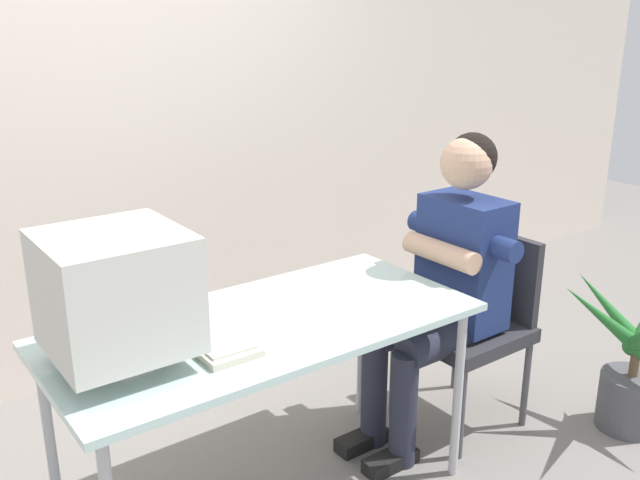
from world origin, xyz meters
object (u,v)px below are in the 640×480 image
Objects in this scene: person_seated at (446,276)px; keyboard at (205,333)px; crt_monitor at (117,292)px; potted_plant at (633,366)px; office_chair at (473,316)px; desk at (265,336)px.

keyboard is at bearing 178.17° from person_seated.
person_seated is (1.38, -0.01, -0.26)m from crt_monitor.
person_seated is 0.94m from potted_plant.
potted_plant is at bearing -44.69° from office_chair.
crt_monitor is 0.32× the size of person_seated.
desk is 0.24m from keyboard.
desk is at bearing 178.25° from person_seated.
desk is 1.67m from potted_plant.
person_seated is (-0.19, -0.00, 0.23)m from office_chair.
crt_monitor is at bearing 166.30° from potted_plant.
office_chair is 1.11× the size of potted_plant.
person_seated is at bearing -180.00° from office_chair.
desk reaches higher than potted_plant.
office_chair is 0.30m from person_seated.
keyboard is 1.09m from person_seated.
person_seated is at bearing -1.83° from keyboard.
crt_monitor reaches higher than potted_plant.
person_seated reaches higher than keyboard.
desk is at bearing 1.65° from crt_monitor.
person_seated is (1.09, -0.03, -0.04)m from keyboard.
potted_plant is at bearing -35.74° from person_seated.
office_chair reaches higher than potted_plant.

